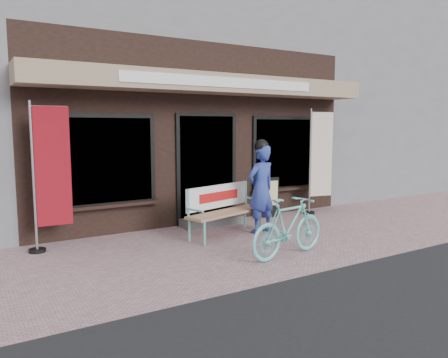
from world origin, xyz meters
TOP-DOWN VIEW (x-y plane):
  - ground at (0.00, 0.00)m, footprint 70.00×70.00m
  - storefront at (0.00, 4.96)m, footprint 7.00×6.77m
  - neighbor_right_near at (8.50, 5.50)m, footprint 10.00×7.00m
  - bench at (-0.23, 0.96)m, footprint 1.71×0.85m
  - person at (0.44, 0.73)m, footprint 0.64×0.46m
  - bicycle at (-0.08, -0.69)m, footprint 1.55×0.64m
  - nobori_red at (-3.06, 1.50)m, footprint 0.69×0.26m
  - nobori_cream at (2.60, 1.50)m, footprint 0.69×0.30m
  - menu_stand at (1.39, 1.74)m, footprint 0.44×0.19m

SIDE VIEW (x-z plane):
  - ground at x=0.00m, z-range 0.00..0.00m
  - menu_stand at x=1.39m, z-range 0.01..0.88m
  - bicycle at x=-0.08m, z-range 0.00..0.90m
  - bench at x=-0.23m, z-range 0.08..0.98m
  - person at x=0.44m, z-range -0.01..1.71m
  - nobori_cream at x=2.60m, z-range 0.04..2.37m
  - nobori_red at x=-3.06m, z-range 0.04..2.38m
  - neighbor_right_near at x=8.50m, z-range 0.00..5.60m
  - storefront at x=0.00m, z-range -0.01..5.99m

